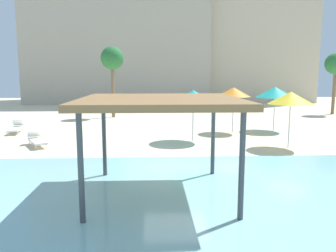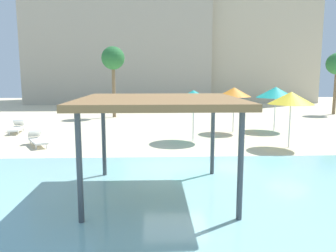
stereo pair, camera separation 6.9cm
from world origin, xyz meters
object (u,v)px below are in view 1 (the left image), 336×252
at_px(beach_umbrella_teal_1, 193,96).
at_px(beach_umbrella_yellow_5, 291,98).
at_px(beach_umbrella_orange_0, 234,92).
at_px(beach_umbrella_teal_4, 275,92).
at_px(palm_tree_0, 336,65).
at_px(palm_tree_1, 112,60).
at_px(lounge_chair_2, 37,139).
at_px(lounge_chair_1, 16,127).
at_px(shade_pavilion, 160,104).

distance_m(beach_umbrella_teal_1, beach_umbrella_yellow_5, 4.82).
height_order(beach_umbrella_orange_0, beach_umbrella_teal_4, beach_umbrella_teal_4).
relative_size(palm_tree_0, palm_tree_1, 0.93).
bearing_deg(lounge_chair_2, beach_umbrella_teal_4, 76.67).
distance_m(lounge_chair_1, palm_tree_1, 10.05).
bearing_deg(shade_pavilion, lounge_chair_1, 127.78).
height_order(beach_umbrella_yellow_5, lounge_chair_1, beach_umbrella_yellow_5).
relative_size(shade_pavilion, palm_tree_0, 0.82).
distance_m(beach_umbrella_teal_1, palm_tree_0, 18.54).
bearing_deg(lounge_chair_1, shade_pavilion, 28.20).
height_order(lounge_chair_1, palm_tree_1, palm_tree_1).
bearing_deg(palm_tree_0, shade_pavilion, -129.10).
bearing_deg(palm_tree_0, lounge_chair_2, -150.15).
bearing_deg(beach_umbrella_teal_1, palm_tree_1, 117.23).
bearing_deg(beach_umbrella_yellow_5, shade_pavilion, -135.98).
xyz_separation_m(beach_umbrella_teal_4, beach_umbrella_yellow_5, (-1.09, -4.98, -0.02)).
xyz_separation_m(shade_pavilion, beach_umbrella_yellow_5, (6.40, 6.18, -0.28)).
distance_m(beach_umbrella_teal_1, lounge_chair_2, 8.23).
relative_size(beach_umbrella_orange_0, palm_tree_1, 0.47).
bearing_deg(lounge_chair_1, beach_umbrella_teal_4, 80.84).
bearing_deg(lounge_chair_2, beach_umbrella_yellow_5, 55.65).
relative_size(beach_umbrella_orange_0, beach_umbrella_teal_1, 1.02).
bearing_deg(palm_tree_1, beach_umbrella_orange_0, -43.87).
bearing_deg(beach_umbrella_yellow_5, palm_tree_1, 128.76).
distance_m(beach_umbrella_teal_1, beach_umbrella_teal_4, 6.41).
xyz_separation_m(beach_umbrella_orange_0, palm_tree_0, (11.36, 9.16, 1.91)).
height_order(beach_umbrella_teal_1, beach_umbrella_teal_4, beach_umbrella_teal_4).
bearing_deg(lounge_chair_2, shade_pavilion, 10.08).
bearing_deg(beach_umbrella_teal_1, beach_umbrella_teal_4, 29.90).
xyz_separation_m(beach_umbrella_teal_1, palm_tree_0, (14.15, 11.81, 2.00)).
height_order(lounge_chair_1, lounge_chair_2, same).
xyz_separation_m(beach_umbrella_teal_4, lounge_chair_1, (-16.05, -0.12, -2.10)).
xyz_separation_m(lounge_chair_2, palm_tree_1, (2.50, 11.40, 4.43)).
height_order(shade_pavilion, beach_umbrella_teal_4, shade_pavilion).
bearing_deg(beach_umbrella_orange_0, beach_umbrella_yellow_5, -69.18).
bearing_deg(palm_tree_0, palm_tree_1, -176.30).
distance_m(lounge_chair_2, palm_tree_1, 12.48).
distance_m(lounge_chair_1, palm_tree_0, 26.45).
bearing_deg(palm_tree_0, beach_umbrella_teal_1, -140.15).
height_order(shade_pavilion, lounge_chair_2, shade_pavilion).
bearing_deg(shade_pavilion, beach_umbrella_teal_4, 56.17).
height_order(beach_umbrella_teal_4, beach_umbrella_yellow_5, beach_umbrella_teal_4).
distance_m(lounge_chair_2, palm_tree_0, 25.77).
distance_m(beach_umbrella_orange_0, beach_umbrella_teal_1, 3.85).
bearing_deg(beach_umbrella_orange_0, beach_umbrella_teal_4, 11.15).
height_order(beach_umbrella_orange_0, beach_umbrella_teal_1, beach_umbrella_orange_0).
height_order(beach_umbrella_orange_0, lounge_chair_1, beach_umbrella_orange_0).
bearing_deg(lounge_chair_2, beach_umbrella_teal_1, 66.12).
bearing_deg(palm_tree_0, beach_umbrella_orange_0, -141.13).
xyz_separation_m(lounge_chair_2, palm_tree_0, (22.07, 12.67, 4.06)).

